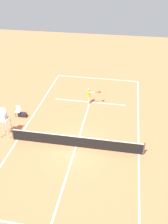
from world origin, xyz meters
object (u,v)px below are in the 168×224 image
at_px(player_serving, 89,95).
at_px(tennis_ball, 103,120).
at_px(equipment_bag, 23,115).
at_px(umpire_chair, 3,118).
at_px(courtside_chair_mid, 18,110).

relative_size(player_serving, tennis_ball, 23.68).
bearing_deg(equipment_bag, umpire_chair, 85.39).
height_order(player_serving, umpire_chair, umpire_chair).
height_order(tennis_ball, courtside_chair_mid, courtside_chair_mid).
xyz_separation_m(player_serving, courtside_chair_mid, (5.71, 3.11, -0.42)).
bearing_deg(tennis_ball, umpire_chair, 25.53).
bearing_deg(courtside_chair_mid, umpire_chair, 93.43).
distance_m(umpire_chair, courtside_chair_mid, 3.01).
height_order(tennis_ball, equipment_bag, equipment_bag).
relative_size(umpire_chair, equipment_bag, 3.17).
distance_m(player_serving, courtside_chair_mid, 6.51).
bearing_deg(player_serving, tennis_ball, 16.45).
xyz_separation_m(umpire_chair, courtside_chair_mid, (0.17, -2.81, -1.07)).
bearing_deg(tennis_ball, courtside_chair_mid, 4.69).
height_order(umpire_chair, courtside_chair_mid, umpire_chair).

